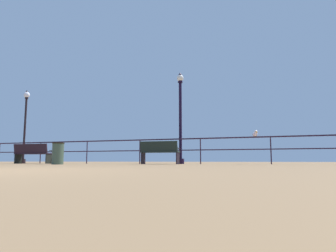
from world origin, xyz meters
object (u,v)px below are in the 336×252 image
bench_far_left (32,153)px  trash_bin (58,153)px  bench_near_left (160,151)px  seagull_on_rail (255,134)px  lamppost_center (180,116)px  lamppost_left (25,120)px

bench_far_left → trash_bin: bearing=-32.7°
bench_near_left → seagull_on_rail: seagull_on_rail is taller
bench_far_left → seagull_on_rail: seagull_on_rail is taller
bench_far_left → lamppost_center: size_ratio=0.46×
bench_far_left → bench_near_left: size_ratio=1.18×
seagull_on_rail → trash_bin: bearing=-158.5°
bench_near_left → trash_bin: 3.75m
bench_near_left → lamppost_left: 8.08m
lamppost_left → bench_far_left: bearing=-33.4°
bench_far_left → lamppost_left: 2.55m
bench_near_left → lamppost_center: 1.90m
lamppost_left → trash_bin: bearing=-32.9°
lamppost_left → trash_bin: (4.65, -3.01, -1.82)m
bench_far_left → seagull_on_rail: bearing=4.0°
trash_bin → lamppost_left: bearing=147.1°
bench_far_left → lamppost_center: (6.79, 1.04, 1.50)m
lamppost_left → lamppost_center: bearing=-0.0°
seagull_on_rail → lamppost_left: bearing=178.2°
bench_near_left → seagull_on_rail: 3.69m
lamppost_center → trash_bin: lamppost_center is taller
trash_bin → bench_near_left: bearing=32.0°
bench_far_left → bench_near_left: bearing=0.1°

